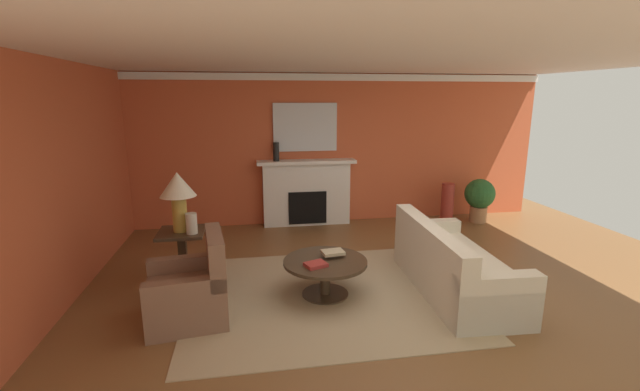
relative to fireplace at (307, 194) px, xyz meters
name	(u,v)px	position (x,y,z in m)	size (l,w,h in m)	color
ground_plane	(388,294)	(0.57, -3.05, -0.58)	(9.59, 9.59, 0.00)	brown
wall_fireplace	(335,149)	(0.57, 0.21, 0.81)	(7.98, 0.12, 2.76)	#C65633
wall_window	(47,189)	(-3.17, -2.75, 0.81)	(0.12, 7.01, 2.76)	#C65633
ceiling_panel	(388,56)	(0.57, -2.75, 2.22)	(7.98, 7.01, 0.06)	white
crown_moulding	(336,77)	(0.57, 0.13, 2.11)	(7.98, 0.08, 0.12)	white
area_rug	(325,295)	(-0.18, -2.96, -0.57)	(3.23, 2.74, 0.01)	tan
fireplace	(307,194)	(0.00, 0.00, 0.00)	(1.80, 0.35, 1.22)	white
mantel_mirror	(305,127)	(0.00, 0.12, 1.23)	(1.17, 0.04, 0.87)	silver
sofa	(452,268)	(1.37, -3.09, -0.28)	(0.99, 2.14, 0.85)	beige
armchair_near_window	(191,293)	(-1.70, -3.28, -0.27)	(0.90, 0.90, 0.95)	brown
coffee_table	(325,269)	(-0.18, -2.96, -0.24)	(1.00, 1.00, 0.45)	#3D2D1E
side_table	(183,254)	(-1.91, -2.31, -0.18)	(0.56, 0.56, 0.70)	#3D2D1E
table_lamp	(178,190)	(-1.91, -2.31, 0.65)	(0.44, 0.44, 0.75)	#B28E38
vase_mantel_left	(276,152)	(-0.55, -0.05, 0.81)	(0.11, 0.11, 0.33)	black
vase_tall_corner	(447,203)	(2.66, -0.30, -0.20)	(0.24, 0.24, 0.75)	#9E3328
vase_on_side_table	(192,223)	(-1.76, -2.43, 0.25)	(0.14, 0.14, 0.26)	beige
book_red_cover	(316,265)	(-0.32, -3.12, -0.10)	(0.24, 0.19, 0.04)	maroon
book_art_folio	(333,252)	(-0.07, -2.87, -0.07)	(0.26, 0.19, 0.04)	tan
potted_plant	(480,197)	(3.26, -0.39, -0.08)	(0.56, 0.56, 0.83)	#A8754C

